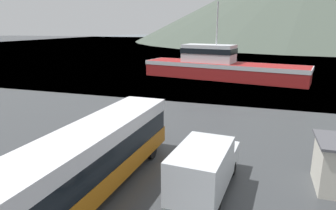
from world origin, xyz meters
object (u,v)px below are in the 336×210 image
object	(u,v)px
tour_bus	(93,156)
fishing_boat	(220,66)
delivery_van	(205,166)

from	to	relation	value
tour_bus	fishing_boat	bearing A→B (deg)	90.23
tour_bus	fishing_boat	xyz separation A→B (m)	(0.97, 32.92, 0.04)
fishing_boat	tour_bus	bearing A→B (deg)	8.88
delivery_van	fishing_boat	distance (m)	31.52
delivery_van	tour_bus	bearing A→B (deg)	-156.57
tour_bus	delivery_van	xyz separation A→B (m)	(4.76, 1.63, -0.54)
delivery_van	fishing_boat	bearing A→B (deg)	101.41
fishing_boat	delivery_van	bearing A→B (deg)	17.48
tour_bus	delivery_van	world-z (taller)	tour_bus
delivery_van	fishing_boat	size ratio (longest dim) A/B	0.24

